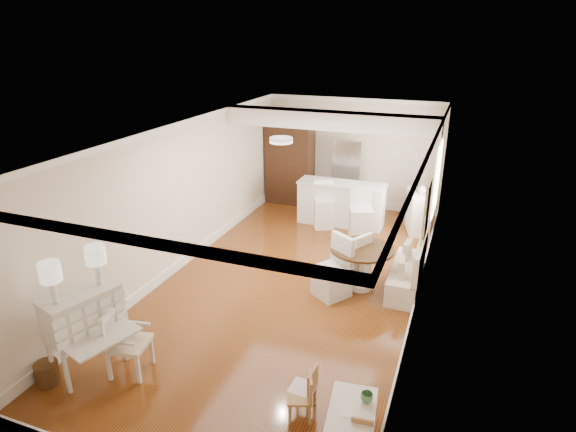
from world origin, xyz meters
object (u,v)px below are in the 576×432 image
Objects in this scene: wicker_basket at (47,373)px; pantry_cabinet at (290,160)px; kids_chair_b at (303,388)px; kids_chair_a at (300,396)px; slip_chair_far at (354,256)px; slip_chair_near at (332,267)px; bar_stool_left at (324,205)px; secretary_bureau at (86,332)px; dining_table at (361,267)px; gustavian_armchair at (129,342)px; bar_stool_right at (361,215)px; kids_table at (351,425)px; fridge at (360,177)px; breakfast_counter at (341,204)px; sideboard at (418,212)px.

wicker_basket is 0.13× the size of pantry_cabinet.
pantry_cabinet reaches higher than kids_chair_b.
slip_chair_far reaches higher than kids_chair_a.
slip_chair_near is 3.15m from bar_stool_left.
secretary_bureau is 1.96× the size of kids_chair_b.
dining_table is (-0.02, 3.37, 0.08)m from kids_chair_a.
pantry_cabinet is (-0.43, 7.30, 0.69)m from gustavian_armchair.
bar_stool_right reaches higher than gustavian_armchair.
fridge is at bearing 102.24° from kids_table.
wicker_basket is 7.95m from pantry_cabinet.
bar_stool_right is at bearing -76.20° from fridge.
fridge is (0.20, 1.05, 0.39)m from breakfast_counter.
kids_chair_a is 6.47m from sideboard.
fridge is at bearing 73.33° from wicker_basket.
kids_chair_b is 6.15m from breakfast_counter.
kids_chair_b is 0.34× the size of fridge.
dining_table is at bearing -68.41° from breakfast_counter.
wicker_basket is 0.15× the size of breakfast_counter.
sideboard is (0.82, 2.85, -0.01)m from slip_chair_far.
wicker_basket is 0.25× the size of bar_stool_right.
wicker_basket is at bearing -113.30° from secretary_bureau.
fridge is (1.90, -0.03, -0.25)m from pantry_cabinet.
kids_chair_b is 0.27× the size of pantry_cabinet.
gustavian_armchair is 0.51× the size of fridge.
gustavian_armchair is at bearing -125.12° from dining_table.
slip_chair_far is 0.46× the size of breakfast_counter.
bar_stool_right is (-0.47, 5.23, 0.29)m from kids_chair_b.
gustavian_armchair is 1.08× the size of kids_table.
bar_stool_right is (-0.46, 2.01, 0.21)m from dining_table.
breakfast_counter is 1.14× the size of fridge.
fridge is 1.80m from sideboard.
bar_stool_right is at bearing 101.71° from kids_table.
kids_chair_b is 0.51× the size of bar_stool_right.
wicker_basket is 3.98m from kids_table.
bar_stool_left is 0.92× the size of bar_stool_right.
pantry_cabinet reaches higher than bar_stool_left.
slip_chair_far is 2.96m from sideboard.
breakfast_counter is at bearing -166.22° from kids_chair_b.
slip_chair_far is at bearing -121.74° from sideboard.
gustavian_armchair reaches higher than kids_table.
kids_table is (3.07, -0.11, -0.25)m from gustavian_armchair.
secretary_bureau reaches higher than kids_chair_b.
pantry_cabinet is at bearing 121.85° from bar_stool_right.
dining_table reaches higher than kids_table.
slip_chair_near is 0.74m from slip_chair_far.
wicker_basket is at bearing -106.67° from fridge.
pantry_cabinet reaches higher than secretary_bureau.
breakfast_counter reaches higher than sideboard.
gustavian_armchair is at bearing -101.52° from breakfast_counter.
kids_chair_a is at bearing -68.67° from pantry_cabinet.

